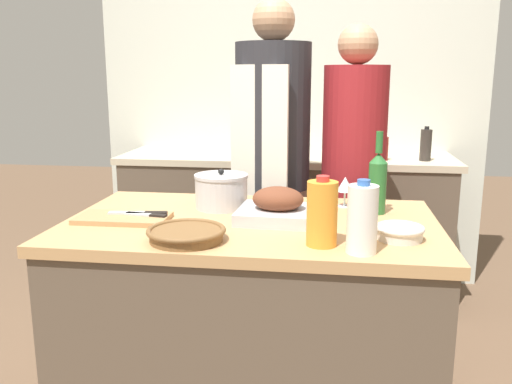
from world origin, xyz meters
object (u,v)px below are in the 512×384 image
(wine_glass_left, at_px, (345,185))
(condiment_bottle_tall, at_px, (383,148))
(mixing_bowl, at_px, (400,232))
(condiment_bottle_extra, at_px, (426,145))
(stock_pot, at_px, (221,191))
(person_cook_guest, at_px, (353,176))
(milk_jug, at_px, (362,219))
(cutting_board, at_px, (123,218))
(knife_chef, at_px, (140,213))
(juice_jug, at_px, (322,213))
(person_cook_aproned, at_px, (272,162))
(knife_paring, at_px, (147,215))
(wine_bottle_green, at_px, (377,181))
(condiment_bottle_short, at_px, (353,145))
(roasting_pan, at_px, (278,208))
(wicker_basket, at_px, (186,234))

(wine_glass_left, xyz_separation_m, condiment_bottle_tall, (0.24, 1.08, 0.01))
(mixing_bowl, relative_size, condiment_bottle_extra, 0.78)
(stock_pot, height_order, person_cook_guest, person_cook_guest)
(milk_jug, bearing_deg, cutting_board, 163.77)
(knife_chef, bearing_deg, cutting_board, -141.21)
(juice_jug, relative_size, condiment_bottle_extra, 1.10)
(wine_glass_left, distance_m, person_cook_guest, 0.53)
(cutting_board, xyz_separation_m, milk_jug, (0.85, -0.25, 0.10))
(person_cook_aproned, bearing_deg, knife_chef, -101.55)
(wine_glass_left, relative_size, knife_paring, 0.75)
(wine_bottle_green, bearing_deg, knife_paring, -165.01)
(wine_bottle_green, xyz_separation_m, person_cook_aproned, (-0.47, 0.60, -0.03))
(juice_jug, relative_size, milk_jug, 0.99)
(stock_pot, distance_m, knife_paring, 0.33)
(condiment_bottle_short, relative_size, person_cook_guest, 0.11)
(roasting_pan, relative_size, condiment_bottle_tall, 1.94)
(juice_jug, distance_m, knife_paring, 0.68)
(condiment_bottle_tall, relative_size, person_cook_guest, 0.09)
(wine_bottle_green, height_order, person_cook_guest, person_cook_guest)
(wicker_basket, xyz_separation_m, person_cook_aproned, (0.16, 1.05, 0.07))
(wine_bottle_green, bearing_deg, knife_chef, -167.05)
(juice_jug, relative_size, condiment_bottle_short, 1.25)
(knife_chef, bearing_deg, juice_jug, -18.84)
(wicker_basket, distance_m, condiment_bottle_extra, 1.92)
(condiment_bottle_short, xyz_separation_m, condiment_bottle_extra, (0.42, -0.01, 0.01))
(stock_pot, bearing_deg, person_cook_aproned, 76.72)
(condiment_bottle_extra, xyz_separation_m, person_cook_aproned, (-0.84, -0.59, -0.03))
(juice_jug, bearing_deg, milk_jug, -25.11)
(stock_pot, height_order, condiment_bottle_short, condiment_bottle_short)
(roasting_pan, relative_size, person_cook_guest, 0.18)
(cutting_board, relative_size, stock_pot, 1.57)
(stock_pot, relative_size, milk_jug, 0.96)
(wine_glass_left, bearing_deg, condiment_bottle_short, 86.42)
(cutting_board, bearing_deg, milk_jug, -16.23)
(wine_bottle_green, distance_m, condiment_bottle_extra, 1.24)
(mixing_bowl, bearing_deg, person_cook_aproned, 119.19)
(wicker_basket, height_order, mixing_bowl, mixing_bowl)
(knife_paring, bearing_deg, juice_jug, -18.00)
(condiment_bottle_short, distance_m, person_cook_guest, 0.58)
(milk_jug, bearing_deg, condiment_bottle_extra, 75.00)
(cutting_board, xyz_separation_m, knife_chef, (0.05, 0.04, 0.01))
(roasting_pan, bearing_deg, wicker_basket, -133.16)
(condiment_bottle_short, bearing_deg, cutting_board, -121.59)
(wine_glass_left, distance_m, condiment_bottle_tall, 1.10)
(roasting_pan, relative_size, stock_pot, 1.40)
(mixing_bowl, xyz_separation_m, milk_jug, (-0.13, -0.15, 0.08))
(milk_jug, relative_size, wine_glass_left, 1.82)
(stock_pot, distance_m, mixing_bowl, 0.75)
(knife_chef, distance_m, condiment_bottle_short, 1.62)
(wine_bottle_green, relative_size, wine_glass_left, 2.58)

